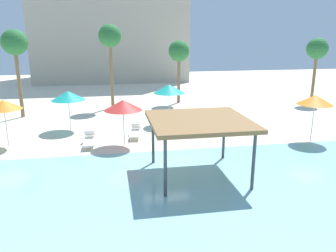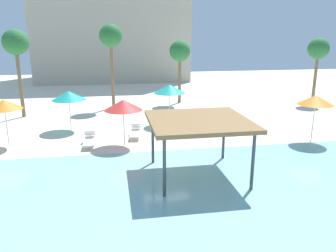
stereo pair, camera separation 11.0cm
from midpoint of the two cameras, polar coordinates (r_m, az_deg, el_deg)
The scene contains 15 objects.
ground_plane at distance 17.17m, azimuth -0.01°, elevation -6.00°, with size 80.00×80.00×0.00m, color beige.
lagoon_water at distance 12.52m, azimuth 4.29°, elevation -14.60°, with size 44.00×13.50×0.04m, color #8CC6CC.
shade_pavilion at distance 14.76m, azimuth 5.13°, elevation 0.58°, with size 4.35×4.35×2.67m.
beach_umbrella_orange_0 at distance 21.36m, azimuth 23.67°, elevation 4.11°, with size 2.06×2.06×2.84m.
beach_umbrella_teal_2 at distance 23.04m, azimuth -16.80°, elevation 4.98°, with size 2.21×2.21×2.65m.
beach_umbrella_red_3 at distance 19.08m, azimuth -7.83°, elevation 3.56°, with size 2.17×2.17×2.69m.
beach_umbrella_teal_4 at distance 23.51m, azimuth 0.04°, elevation 6.36°, with size 2.21×2.21×2.86m.
beach_umbrella_orange_6 at distance 20.91m, azimuth -26.40°, elevation 3.26°, with size 1.99×1.99×2.72m.
lounge_chair_1 at distance 19.97m, azimuth -13.43°, elevation -2.30°, with size 0.64×1.91×0.74m.
lounge_chair_2 at distance 21.16m, azimuth -5.72°, elevation -0.94°, with size 0.89×1.97×0.74m.
palm_tree_0 at distance 27.79m, azimuth -24.79°, elevation 12.49°, with size 1.90×1.90×6.62m.
palm_tree_1 at distance 31.02m, azimuth 1.77°, elevation 12.45°, with size 1.90×1.90×5.71m.
palm_tree_2 at distance 29.17m, azimuth -9.98°, elevation 14.55°, with size 1.90×1.90×7.07m.
palm_tree_3 at distance 33.74m, azimuth 23.99°, elevation 11.75°, with size 1.90×1.90×5.93m.
hotel_block_0 at distance 49.24m, azimuth -9.94°, elevation 18.60°, with size 20.01×11.64×18.27m, color #B2A893.
Camera 1 is at (-2.82, -15.72, 6.29)m, focal length 35.75 mm.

